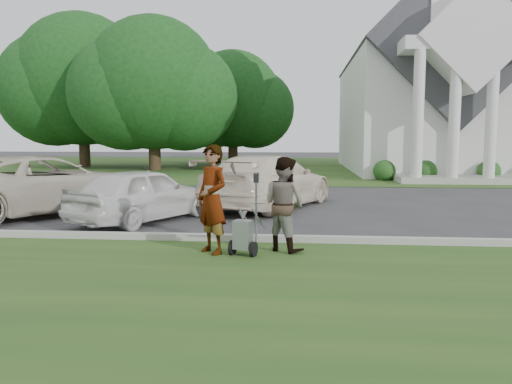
# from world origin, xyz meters

# --- Properties ---
(ground) EXTENTS (120.00, 120.00, 0.00)m
(ground) POSITION_xyz_m (0.00, 0.00, 0.00)
(ground) COLOR #333335
(ground) RESTS_ON ground
(grass_strip) EXTENTS (80.00, 7.00, 0.01)m
(grass_strip) POSITION_xyz_m (0.00, -3.00, 0.01)
(grass_strip) COLOR #224919
(grass_strip) RESTS_ON ground
(church_lawn) EXTENTS (80.00, 30.00, 0.01)m
(church_lawn) POSITION_xyz_m (0.00, 27.00, 0.01)
(church_lawn) COLOR #224919
(church_lawn) RESTS_ON ground
(curb) EXTENTS (80.00, 0.18, 0.15)m
(curb) POSITION_xyz_m (0.00, 0.55, 0.07)
(curb) COLOR #9E9E93
(curb) RESTS_ON ground
(church) EXTENTS (9.19, 19.00, 24.10)m
(church) POSITION_xyz_m (9.00, 23.11, 5.94)
(church) COLOR white
(church) RESTS_ON ground
(tree_left) EXTENTS (10.63, 8.40, 9.71)m
(tree_left) POSITION_xyz_m (-8.01, 21.99, 5.11)
(tree_left) COLOR #332316
(tree_left) RESTS_ON ground
(tree_far) EXTENTS (11.64, 9.20, 10.73)m
(tree_far) POSITION_xyz_m (-14.01, 24.99, 5.69)
(tree_far) COLOR #332316
(tree_far) RESTS_ON ground
(tree_back) EXTENTS (9.61, 7.60, 8.89)m
(tree_back) POSITION_xyz_m (-4.01, 29.99, 4.73)
(tree_back) COLOR #332316
(tree_back) RESTS_ON ground
(striping_cart) EXTENTS (0.62, 1.01, 0.88)m
(striping_cart) POSITION_xyz_m (0.31, -0.67, 0.38)
(striping_cart) COLOR black
(striping_cart) RESTS_ON ground
(person_left) EXTENTS (0.86, 0.84, 1.99)m
(person_left) POSITION_xyz_m (-0.27, -0.53, 1.00)
(person_left) COLOR #999999
(person_left) RESTS_ON ground
(person_right) EXTENTS (1.09, 1.04, 1.76)m
(person_right) POSITION_xyz_m (1.03, -0.20, 0.88)
(person_right) COLOR #999999
(person_right) RESTS_ON ground
(parking_meter_near) EXTENTS (0.10, 0.09, 1.45)m
(parking_meter_near) POSITION_xyz_m (0.46, 0.29, 0.91)
(parking_meter_near) COLOR #92959A
(parking_meter_near) RESTS_ON ground
(car_a) EXTENTS (5.62, 6.38, 1.64)m
(car_a) POSITION_xyz_m (-5.77, 3.85, 0.82)
(car_a) COLOR beige
(car_a) RESTS_ON ground
(car_b) EXTENTS (3.33, 4.38, 1.39)m
(car_b) POSITION_xyz_m (-2.62, 2.78, 0.70)
(car_b) COLOR white
(car_b) RESTS_ON ground
(car_c) EXTENTS (4.27, 5.98, 1.61)m
(car_c) POSITION_xyz_m (0.38, 5.58, 0.80)
(car_c) COLOR #F4E6CF
(car_c) RESTS_ON ground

